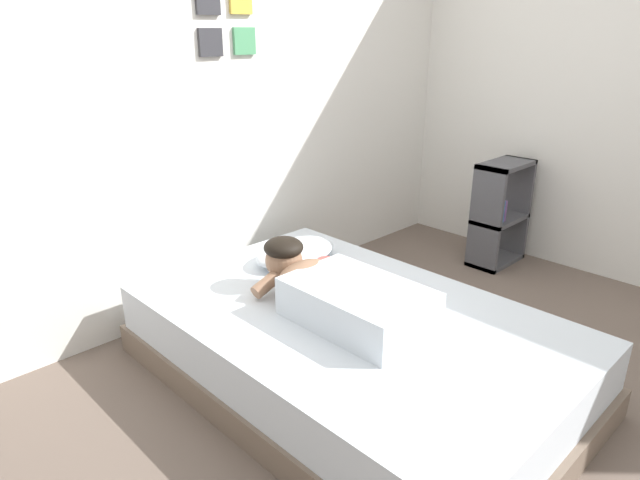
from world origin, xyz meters
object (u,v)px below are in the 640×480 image
coffee_cup (326,265)px  bookshelf (499,214)px  pillow (296,252)px  cell_phone (356,299)px  bed (351,347)px  person_lying (335,291)px

coffee_cup → bookshelf: 1.61m
pillow → cell_phone: (-0.12, -0.57, -0.05)m
bed → cell_phone: bearing=32.3°
pillow → person_lying: size_ratio=0.57×
person_lying → bookshelf: 1.90m
bed → bookshelf: 1.87m
coffee_cup → cell_phone: 0.37m
cell_phone → bookshelf: (1.73, 0.18, -0.00)m
coffee_cup → cell_phone: coffee_cup is taller
bed → bookshelf: bookshelf is taller
bed → cell_phone: cell_phone is taller
coffee_cup → cell_phone: bearing=-111.0°
coffee_cup → cell_phone: size_ratio=0.89×
pillow → cell_phone: bearing=-101.5°
bed → pillow: 0.72m
pillow → cell_phone: 0.59m
pillow → bookshelf: 1.66m
coffee_cup → cell_phone: (-0.13, -0.34, -0.03)m
pillow → bookshelf: bookshelf is taller
bed → coffee_cup: 0.53m
cell_phone → pillow: bearing=78.5°
coffee_cup → bookshelf: bookshelf is taller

